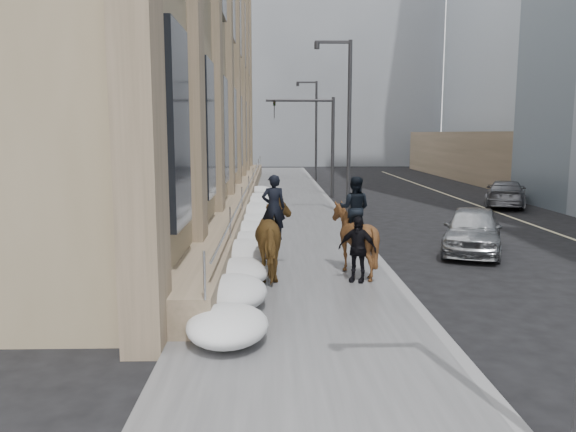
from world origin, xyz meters
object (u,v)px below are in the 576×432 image
object	(u,v)px
mounted_horse_left	(276,236)
car_silver	(473,230)
mounted_horse_right	(354,234)
pedestrian	(357,249)
car_grey	(506,194)

from	to	relation	value
mounted_horse_left	car_silver	world-z (taller)	mounted_horse_left
mounted_horse_right	mounted_horse_left	bearing A→B (deg)	25.37
mounted_horse_left	pedestrian	bearing A→B (deg)	158.03
car_silver	car_grey	distance (m)	12.76
mounted_horse_left	car_silver	xyz separation A→B (m)	(6.45, 3.42, -0.45)
mounted_horse_right	car_silver	distance (m)	5.39
mounted_horse_right	pedestrian	bearing A→B (deg)	105.71
pedestrian	mounted_horse_right	bearing A→B (deg)	112.13
mounted_horse_right	car_silver	bearing A→B (deg)	-126.48
mounted_horse_left	mounted_horse_right	distance (m)	2.11
car_grey	car_silver	bearing A→B (deg)	85.98
mounted_horse_left	car_grey	xyz separation A→B (m)	(12.25, 14.79, -0.50)
pedestrian	car_grey	bearing A→B (deg)	80.61
mounted_horse_right	pedestrian	distance (m)	0.90
mounted_horse_right	car_silver	size ratio (longest dim) A/B	0.59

